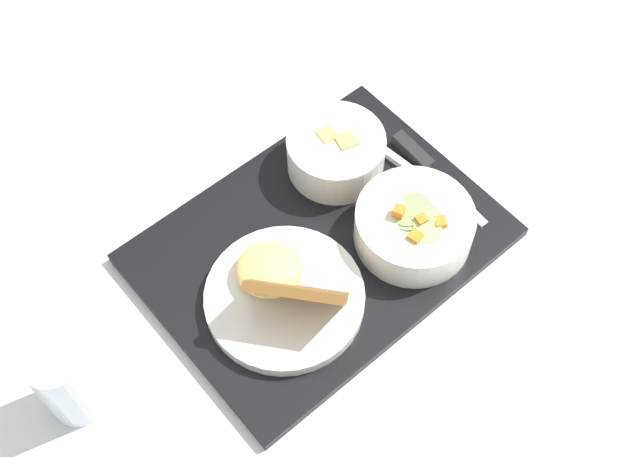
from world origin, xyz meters
name	(u,v)px	position (x,y,z in m)	size (l,w,h in m)	color
ground_plane	(320,248)	(0.00, 0.00, 0.00)	(4.00, 4.00, 0.00)	silver
serving_tray	(320,245)	(0.00, 0.00, 0.01)	(0.42, 0.32, 0.01)	black
bowl_salad	(414,225)	(-0.08, 0.07, 0.04)	(0.14, 0.14, 0.06)	silver
bowl_soup	(336,151)	(-0.09, -0.07, 0.04)	(0.12, 0.12, 0.06)	silver
plate_main	(284,292)	(0.08, 0.03, 0.03)	(0.18, 0.18, 0.10)	silver
knife	(420,159)	(-0.17, 0.00, 0.02)	(0.03, 0.16, 0.02)	silver
spoon	(427,181)	(-0.15, 0.03, 0.02)	(0.04, 0.17, 0.01)	silver
glass_water	(68,383)	(0.32, -0.04, 0.05)	(0.06, 0.06, 0.12)	silver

